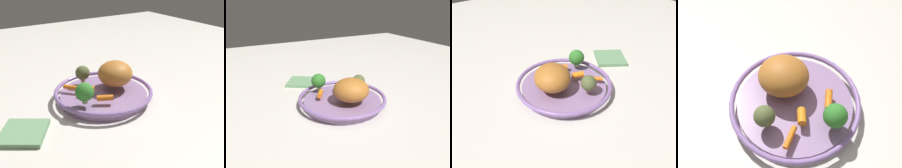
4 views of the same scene
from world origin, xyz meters
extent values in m
plane|color=beige|center=(0.00, 0.00, 0.00)|extent=(2.59, 2.59, 0.00)
cylinder|color=#8E709E|center=(0.00, 0.00, 0.01)|extent=(0.30, 0.30, 0.03)
torus|color=#8764A6|center=(0.00, 0.00, 0.03)|extent=(0.34, 0.34, 0.01)
ellipsoid|color=#AE6727|center=(-0.01, 0.05, 0.08)|extent=(0.17, 0.17, 0.09)
cylinder|color=orange|center=(-0.01, -0.06, 0.05)|extent=(0.04, 0.05, 0.02)
cylinder|color=orange|center=(0.08, -0.04, 0.05)|extent=(0.04, 0.05, 0.02)
cylinder|color=orange|center=(-0.06, -0.09, 0.05)|extent=(0.05, 0.05, 0.01)
cylinder|color=tan|center=(-0.09, -0.03, 0.05)|extent=(0.01, 0.01, 0.01)
sphere|color=#515C32|center=(-0.09, -0.03, 0.07)|extent=(0.05, 0.05, 0.05)
cylinder|color=#95AC66|center=(0.05, -0.10, 0.05)|extent=(0.02, 0.02, 0.01)
sphere|color=#2F7829|center=(0.05, -0.10, 0.08)|extent=(0.06, 0.06, 0.06)
cube|color=#669366|center=(0.06, -0.30, 0.01)|extent=(0.17, 0.17, 0.01)
camera|label=1|loc=(0.72, -0.44, 0.44)|focal=43.65mm
camera|label=2|loc=(0.39, 0.70, 0.41)|focal=36.59mm
camera|label=3|loc=(-0.54, 0.41, 0.52)|focal=37.85mm
camera|label=4|loc=(-0.18, -0.36, 0.67)|focal=46.67mm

